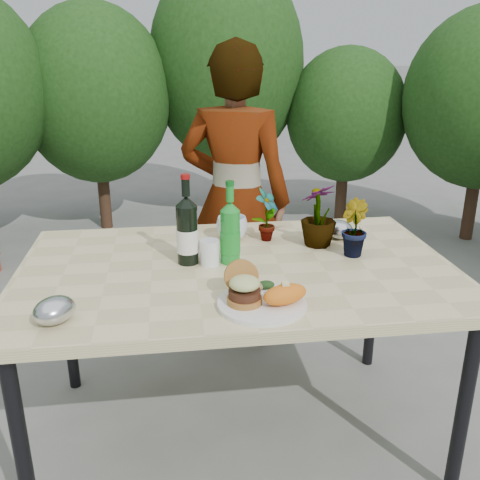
{
  "coord_description": "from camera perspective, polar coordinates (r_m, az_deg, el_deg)",
  "views": [
    {
      "loc": [
        -0.23,
        -1.81,
        1.52
      ],
      "look_at": [
        0.0,
        -0.08,
        0.88
      ],
      "focal_mm": 40.0,
      "sensor_mm": 36.0,
      "label": 1
    }
  ],
  "objects": [
    {
      "name": "ground",
      "position": [
        2.37,
        -0.28,
        -19.69
      ],
      "size": [
        80.0,
        80.0,
        0.0
      ],
      "primitive_type": "plane",
      "color": "slate",
      "rests_on": "ground"
    },
    {
      "name": "grilled_veg",
      "position": [
        1.76,
        2.39,
        -4.86
      ],
      "size": [
        0.08,
        0.05,
        0.03
      ],
      "color": "olive",
      "rests_on": "dinner_plate"
    },
    {
      "name": "patio_table",
      "position": [
        2.0,
        -0.31,
        -4.27
      ],
      "size": [
        1.6,
        1.0,
        0.75
      ],
      "color": "beige",
      "rests_on": "ground"
    },
    {
      "name": "person",
      "position": [
        2.71,
        -0.5,
        4.24
      ],
      "size": [
        0.66,
        0.54,
        1.55
      ],
      "primitive_type": "imported",
      "rotation": [
        0.0,
        0.0,
        2.79
      ],
      "color": "#906648",
      "rests_on": "ground"
    },
    {
      "name": "seedling_left",
      "position": [
        2.2,
        2.84,
        2.67
      ],
      "size": [
        0.14,
        0.14,
        0.22
      ],
      "primitive_type": "imported",
      "rotation": [
        0.0,
        0.0,
        0.79
      ],
      "color": "#25551D",
      "rests_on": "patio_table"
    },
    {
      "name": "burger_stack",
      "position": [
        1.67,
        0.39,
        -5.03
      ],
      "size": [
        0.11,
        0.16,
        0.11
      ],
      "color": "#B7722D",
      "rests_on": "dinner_plate"
    },
    {
      "name": "foil_packet_left",
      "position": [
        1.67,
        -19.19,
        -7.08
      ],
      "size": [
        0.17,
        0.17,
        0.08
      ],
      "primitive_type": "ellipsoid",
      "rotation": [
        0.0,
        0.0,
        0.89
      ],
      "color": "#B2B4B9",
      "rests_on": "patio_table"
    },
    {
      "name": "seedling_right",
      "position": [
        2.16,
        8.4,
        2.65
      ],
      "size": [
        0.2,
        0.2,
        0.26
      ],
      "primitive_type": "imported",
      "rotation": [
        0.0,
        0.0,
        3.67
      ],
      "color": "#1E511B",
      "rests_on": "patio_table"
    },
    {
      "name": "foil_packet_right",
      "position": [
        2.28,
        10.48,
        1.13
      ],
      "size": [
        0.16,
        0.17,
        0.08
      ],
      "primitive_type": "ellipsoid",
      "rotation": [
        0.0,
        0.0,
        2.09
      ],
      "color": "#B8BCC0",
      "rests_on": "patio_table"
    },
    {
      "name": "seedling_mid",
      "position": [
        2.09,
        11.98,
        1.28
      ],
      "size": [
        0.11,
        0.13,
        0.22
      ],
      "primitive_type": "imported",
      "rotation": [
        0.0,
        0.0,
        1.68
      ],
      "color": "#2A581E",
      "rests_on": "patio_table"
    },
    {
      "name": "sparkling_water",
      "position": [
        1.97,
        -1.05,
        0.71
      ],
      "size": [
        0.08,
        0.08,
        0.31
      ],
      "rotation": [
        0.0,
        0.0,
        0.34
      ],
      "color": "#188726",
      "rests_on": "patio_table"
    },
    {
      "name": "plastic_cup",
      "position": [
        1.98,
        -3.25,
        -1.33
      ],
      "size": [
        0.07,
        0.07,
        0.09
      ],
      "primitive_type": "cylinder",
      "color": "white",
      "rests_on": "patio_table"
    },
    {
      "name": "wine_bottle",
      "position": [
        1.97,
        -5.65,
        0.92
      ],
      "size": [
        0.08,
        0.08,
        0.34
      ],
      "rotation": [
        0.0,
        0.0,
        -0.38
      ],
      "color": "black",
      "rests_on": "patio_table"
    },
    {
      "name": "dinner_plate",
      "position": [
        1.68,
        2.35,
        -6.83
      ],
      "size": [
        0.28,
        0.28,
        0.01
      ],
      "primitive_type": "cylinder",
      "color": "white",
      "rests_on": "patio_table"
    },
    {
      "name": "sweet_potato",
      "position": [
        1.66,
        4.82,
        -5.8
      ],
      "size": [
        0.17,
        0.12,
        0.06
      ],
      "primitive_type": "ellipsoid",
      "rotation": [
        0.0,
        0.0,
        0.35
      ],
      "color": "orange",
      "rests_on": "dinner_plate"
    },
    {
      "name": "shrub_hedge",
      "position": [
        3.51,
        -5.34,
        13.79
      ],
      "size": [
        6.94,
        5.04,
        2.24
      ],
      "color": "#382316",
      "rests_on": "ground"
    },
    {
      "name": "blue_bowl",
      "position": [
        2.23,
        -0.87,
        1.27
      ],
      "size": [
        0.13,
        0.13,
        0.1
      ],
      "primitive_type": "imported",
      "rotation": [
        0.0,
        0.0,
        0.03
      ],
      "color": "white",
      "rests_on": "patio_table"
    }
  ]
}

